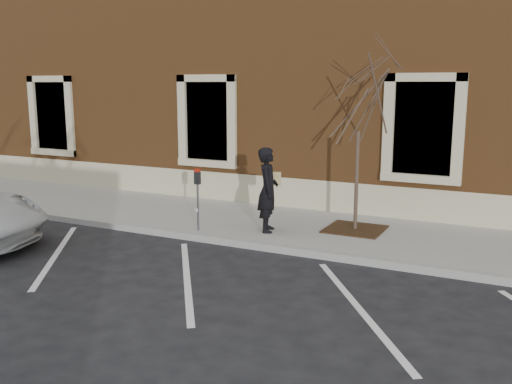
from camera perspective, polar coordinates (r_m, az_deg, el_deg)
The scene contains 9 objects.
ground at distance 12.31m, azimuth -1.26°, elevation -5.51°, with size 120.00×120.00×0.00m, color #28282B.
sidewalk_near at distance 13.81m, azimuth 2.14°, elevation -3.38°, with size 40.00×3.50×0.15m, color gray.
curb_near at distance 12.25m, azimuth -1.37°, elevation -5.23°, with size 40.00×0.12×0.15m, color #9E9E99.
parking_stripes at distance 10.51m, azimuth -6.93°, elevation -8.47°, with size 28.00×4.40×0.01m, color silver, non-canonical shape.
building_civic at distance 19.01m, azimuth 9.92°, elevation 12.28°, with size 40.00×8.62×8.00m.
man at distance 12.80m, azimuth 1.20°, elevation 0.23°, with size 0.70×0.46×1.91m, color black.
parking_meter at distance 12.91m, azimuth -5.87°, elevation 0.40°, with size 0.13×0.10×1.42m.
tree_grate at distance 13.31m, azimuth 9.86°, elevation -3.67°, with size 1.28×1.28×0.03m, color #3B2513.
sapling at distance 12.90m, azimuth 10.28°, elevation 8.72°, with size 2.47×2.47×4.11m.
Camera 1 is at (5.53, -10.44, 3.46)m, focal length 40.00 mm.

